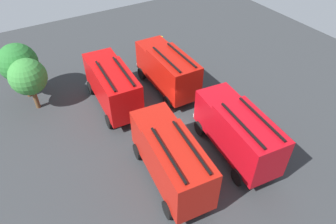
{
  "coord_description": "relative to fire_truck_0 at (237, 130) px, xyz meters",
  "views": [
    {
      "loc": [
        -14.66,
        8.74,
        15.89
      ],
      "look_at": [
        0.0,
        0.0,
        1.4
      ],
      "focal_mm": 32.37,
      "sensor_mm": 36.0,
      "label": 1
    }
  ],
  "objects": [
    {
      "name": "ground_plane",
      "position": [
        4.69,
        2.49,
        -2.15
      ],
      "size": [
        47.78,
        47.78,
        0.0
      ],
      "primitive_type": "plane",
      "color": "#2D3033"
    },
    {
      "name": "tree_1",
      "position": [
        14.13,
        10.81,
        1.11
      ],
      "size": [
        3.13,
        3.13,
        4.84
      ],
      "color": "brown",
      "rests_on": "ground"
    },
    {
      "name": "firefighter_1",
      "position": [
        14.94,
        -2.83,
        -1.17
      ],
      "size": [
        0.44,
        0.29,
        1.75
      ],
      "rotation": [
        0.0,
        0.0,
        1.49
      ],
      "color": "black",
      "rests_on": "ground"
    },
    {
      "name": "tree_0",
      "position": [
        12.13,
        10.52,
        0.83
      ],
      "size": [
        2.86,
        2.86,
        4.43
      ],
      "color": "brown",
      "rests_on": "ground"
    },
    {
      "name": "fire_truck_2",
      "position": [
        0.29,
        4.94,
        0.0
      ],
      "size": [
        7.41,
        3.35,
        3.88
      ],
      "rotation": [
        0.0,
        0.0,
        -0.1
      ],
      "color": "#AB160D",
      "rests_on": "ground"
    },
    {
      "name": "fire_truck_3",
      "position": [
        9.06,
        5.02,
        0.0
      ],
      "size": [
        7.34,
        3.12,
        3.88
      ],
      "rotation": [
        0.0,
        0.0,
        -0.06
      ],
      "color": "#B90B0B",
      "rests_on": "ground"
    },
    {
      "name": "firefighter_0",
      "position": [
        0.69,
        2.84,
        -1.2
      ],
      "size": [
        0.47,
        0.35,
        1.7
      ],
      "rotation": [
        0.0,
        0.0,
        4.43
      ],
      "color": "black",
      "rests_on": "ground"
    },
    {
      "name": "traffic_cone_0",
      "position": [
        2.45,
        -1.92,
        -1.83
      ],
      "size": [
        0.45,
        0.45,
        0.64
      ],
      "primitive_type": "cone",
      "color": "#F2600C",
      "rests_on": "ground"
    },
    {
      "name": "fire_truck_0",
      "position": [
        0.0,
        0.0,
        0.0
      ],
      "size": [
        7.42,
        3.39,
        3.88
      ],
      "rotation": [
        0.0,
        0.0,
        -0.11
      ],
      "color": "#B50B15",
      "rests_on": "ground"
    },
    {
      "name": "fire_truck_1",
      "position": [
        8.81,
        0.12,
        0.0
      ],
      "size": [
        7.26,
        2.9,
        3.88
      ],
      "rotation": [
        0.0,
        0.0,
        -0.02
      ],
      "color": "#AB120A",
      "rests_on": "ground"
    }
  ]
}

